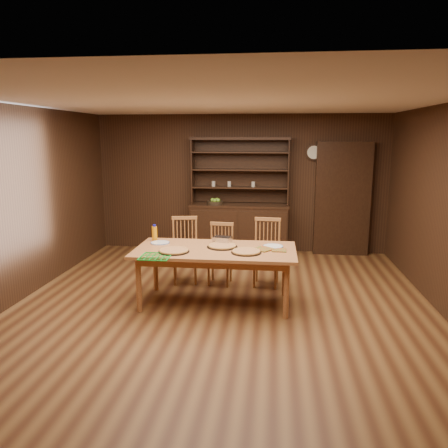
# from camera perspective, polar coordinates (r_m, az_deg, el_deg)

# --- Properties ---
(floor) EXTENTS (6.00, 6.00, 0.00)m
(floor) POSITION_cam_1_polar(r_m,az_deg,el_deg) (5.78, -0.27, -10.87)
(floor) COLOR brown
(floor) RESTS_ON ground
(room_shell) EXTENTS (6.00, 6.00, 6.00)m
(room_shell) POSITION_cam_1_polar(r_m,az_deg,el_deg) (5.39, -0.28, 4.86)
(room_shell) COLOR white
(room_shell) RESTS_ON floor
(china_hutch) EXTENTS (1.84, 0.52, 2.17)m
(china_hutch) POSITION_cam_1_polar(r_m,az_deg,el_deg) (8.25, 2.02, 0.23)
(china_hutch) COLOR black
(china_hutch) RESTS_ON floor
(doorway) EXTENTS (1.00, 0.18, 2.10)m
(doorway) POSITION_cam_1_polar(r_m,az_deg,el_deg) (8.39, 15.19, 3.18)
(doorway) COLOR black
(doorway) RESTS_ON floor
(wall_clock) EXTENTS (0.30, 0.05, 0.30)m
(wall_clock) POSITION_cam_1_polar(r_m,az_deg,el_deg) (8.30, 11.64, 9.16)
(wall_clock) COLOR black
(wall_clock) RESTS_ON room_shell
(dining_table) EXTENTS (2.09, 1.05, 0.75)m
(dining_table) POSITION_cam_1_polar(r_m,az_deg,el_deg) (5.72, -1.15, -3.94)
(dining_table) COLOR #BA7440
(dining_table) RESTS_ON floor
(chair_left) EXTENTS (0.47, 0.46, 0.99)m
(chair_left) POSITION_cam_1_polar(r_m,az_deg,el_deg) (6.69, -5.13, -3.07)
(chair_left) COLOR #A36138
(chair_left) RESTS_ON floor
(chair_center) EXTENTS (0.40, 0.39, 0.92)m
(chair_center) POSITION_cam_1_polar(r_m,az_deg,el_deg) (6.59, -0.43, -3.63)
(chair_center) COLOR #A36138
(chair_center) RESTS_ON floor
(chair_right) EXTENTS (0.44, 0.42, 1.00)m
(chair_right) POSITION_cam_1_polar(r_m,az_deg,el_deg) (6.55, 5.60, -3.36)
(chair_right) COLOR #A36138
(chair_right) RESTS_ON floor
(pizza_left) EXTENTS (0.39, 0.39, 0.04)m
(pizza_left) POSITION_cam_1_polar(r_m,az_deg,el_deg) (5.57, -6.57, -3.48)
(pizza_left) COLOR black
(pizza_left) RESTS_ON dining_table
(pizza_right) EXTENTS (0.38, 0.38, 0.04)m
(pizza_right) POSITION_cam_1_polar(r_m,az_deg,el_deg) (5.50, 2.92, -3.62)
(pizza_right) COLOR black
(pizza_right) RESTS_ON dining_table
(pizza_center) EXTENTS (0.40, 0.40, 0.04)m
(pizza_center) POSITION_cam_1_polar(r_m,az_deg,el_deg) (5.78, -0.24, -2.88)
(pizza_center) COLOR black
(pizza_center) RESTS_ON dining_table
(cooling_rack) EXTENTS (0.46, 0.46, 0.02)m
(cooling_rack) POSITION_cam_1_polar(r_m,az_deg,el_deg) (5.38, -8.94, -4.19)
(cooling_rack) COLOR green
(cooling_rack) RESTS_ON dining_table
(plate_left) EXTENTS (0.26, 0.26, 0.02)m
(plate_left) POSITION_cam_1_polar(r_m,az_deg,el_deg) (6.05, -8.34, -2.43)
(plate_left) COLOR silver
(plate_left) RESTS_ON dining_table
(plate_right) EXTENTS (0.27, 0.27, 0.02)m
(plate_right) POSITION_cam_1_polar(r_m,az_deg,el_deg) (5.83, 6.43, -2.91)
(plate_right) COLOR silver
(plate_right) RESTS_ON dining_table
(foil_dish) EXTENTS (0.27, 0.22, 0.09)m
(foil_dish) POSITION_cam_1_polar(r_m,az_deg,el_deg) (5.97, -0.22, -2.11)
(foil_dish) COLOR white
(foil_dish) RESTS_ON dining_table
(juice_bottle) EXTENTS (0.08, 0.08, 0.23)m
(juice_bottle) POSITION_cam_1_polar(r_m,az_deg,el_deg) (6.21, -9.06, -1.18)
(juice_bottle) COLOR orange
(juice_bottle) RESTS_ON dining_table
(pot_holder_a) EXTENTS (0.19, 0.19, 0.01)m
(pot_holder_a) POSITION_cam_1_polar(r_m,az_deg,el_deg) (5.65, 7.20, -3.40)
(pot_holder_a) COLOR red
(pot_holder_a) RESTS_ON dining_table
(pot_holder_b) EXTENTS (0.31, 0.31, 0.02)m
(pot_holder_b) POSITION_cam_1_polar(r_m,az_deg,el_deg) (5.67, 5.18, -3.28)
(pot_holder_b) COLOR red
(pot_holder_b) RESTS_ON dining_table
(fruit_bowl) EXTENTS (0.31, 0.31, 0.12)m
(fruit_bowl) POSITION_cam_1_polar(r_m,az_deg,el_deg) (8.16, -1.15, 2.88)
(fruit_bowl) COLOR black
(fruit_bowl) RESTS_ON china_hutch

